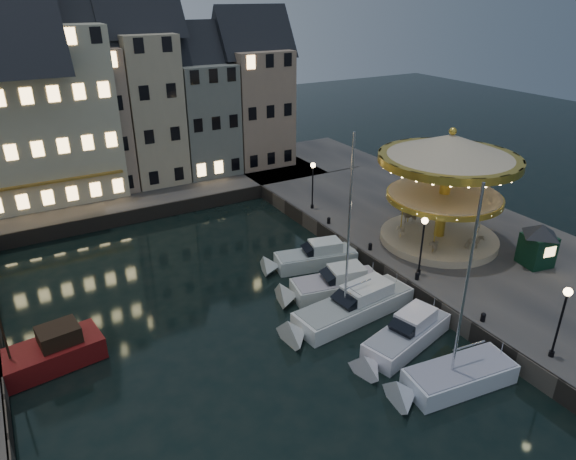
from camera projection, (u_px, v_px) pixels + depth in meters
ground at (339, 329)px, 31.35m from camera, size 160.00×160.00×0.00m
quay_east at (437, 234)px, 42.11m from camera, size 16.00×56.00×1.30m
quay_north at (104, 198)px, 49.48m from camera, size 44.00×12.00×1.30m
quaywall_e at (359, 257)px, 38.50m from camera, size 0.15×44.00×1.30m
quaywall_n at (142, 215)px, 45.66m from camera, size 48.00×0.15×1.30m
quaywall_w at (6, 407)px, 24.52m from camera, size 0.15×44.00×1.30m
streetlamp_a at (562, 313)px, 25.83m from camera, size 0.44×0.44×4.17m
streetlamp_b at (423, 238)px, 33.69m from camera, size 0.44×0.44×4.17m
streetlamp_c at (313, 179)px, 44.30m from camera, size 0.44×0.44×4.17m
streetlamp_d at (463, 179)px, 44.30m from camera, size 0.44×0.44×4.17m
bollard_a at (483, 317)px, 29.72m from camera, size 0.30×0.30×0.57m
bollard_b at (417, 275)px, 34.04m from camera, size 0.30×0.30×0.57m
bollard_c at (370, 246)px, 37.98m from camera, size 0.30×0.30×0.57m
bollard_d at (329, 220)px, 42.30m from camera, size 0.30×0.30×0.57m
townhouse_nb at (15, 122)px, 45.10m from camera, size 6.16×8.00×13.80m
townhouse_nc at (86, 109)px, 47.62m from camera, size 6.82×8.00×14.80m
townhouse_nd at (147, 98)px, 50.01m from camera, size 5.50×8.00×15.80m
townhouse_ne at (201, 108)px, 53.10m from camera, size 6.16×8.00×12.80m
townhouse_nf at (253, 98)px, 55.62m from camera, size 6.82×8.00×13.80m
hotel_corner at (12, 105)px, 44.49m from camera, size 17.60×9.00×16.80m
motorboat_a at (451, 379)px, 26.47m from camera, size 7.00×3.02×11.56m
motorboat_b at (403, 338)px, 29.42m from camera, size 7.27×3.72×2.15m
motorboat_c at (350, 308)px, 32.15m from camera, size 9.37×3.25×12.39m
motorboat_d at (331, 286)px, 34.61m from camera, size 7.13×3.51×2.15m
motorboat_e at (310, 259)px, 38.19m from camera, size 7.11×3.35×2.15m
red_fishing_boat at (37, 360)px, 27.63m from camera, size 7.39×3.33×5.84m
carousel at (448, 169)px, 36.94m from camera, size 10.10×10.10×8.84m
ticket_kiosk at (540, 238)px, 35.19m from camera, size 2.98×2.98×3.49m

